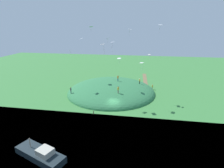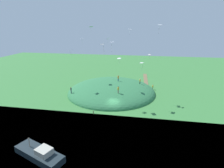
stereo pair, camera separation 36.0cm
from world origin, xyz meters
name	(u,v)px [view 1 (the left image)]	position (x,y,z in m)	size (l,w,h in m)	color
ground_plane	(114,109)	(0.00, 0.00, 0.00)	(160.00, 160.00, 0.00)	#38793A
grass_hill	(111,92)	(11.01, 2.42, 0.00)	(25.79, 25.58, 5.98)	#2F7243
dirt_path	(145,79)	(25.84, -7.69, 0.02)	(15.80, 1.39, 0.04)	brown
boat_on_lake	(41,154)	(-18.26, 8.19, 0.68)	(5.50, 8.77, 2.62)	black
person_near_shore	(118,77)	(12.68, 0.66, 4.08)	(0.56, 0.56, 1.81)	navy
person_watching_kites	(140,80)	(13.52, -5.78, 3.20)	(0.48, 0.48, 1.57)	black
person_on_hilltop	(71,89)	(5.04, 12.55, 2.33)	(0.51, 0.51, 1.78)	#2B3048
person_walking_path	(152,86)	(15.20, -9.74, 1.01)	(0.42, 0.42, 1.60)	#54424C
person_with_child	(118,89)	(4.14, -0.51, 3.57)	(0.60, 0.60, 1.80)	brown
kite_0	(149,55)	(6.39, -7.81, 12.01)	(0.85, 0.85, 1.20)	silver
kite_1	(108,38)	(10.04, 3.07, 15.58)	(1.01, 0.76, 1.24)	silver
kite_2	(119,58)	(1.75, -0.95, 11.75)	(1.36, 1.17, 1.28)	white
kite_3	(130,29)	(8.37, -2.75, 17.90)	(1.24, 0.89, 1.66)	white
kite_4	(160,26)	(-6.09, -8.76, 18.85)	(0.77, 0.83, 1.52)	silver
kite_5	(70,50)	(5.81, 12.26, 12.81)	(1.19, 1.10, 1.70)	silver
kite_6	(103,45)	(-4.09, 1.53, 15.35)	(1.11, 0.85, 2.02)	white
kite_7	(112,43)	(-4.81, -0.47, 15.87)	(1.00, 0.72, 1.73)	white
kite_8	(142,63)	(2.84, -6.03, 10.64)	(1.31, 1.13, 1.84)	white
kite_9	(81,39)	(12.04, 11.14, 15.23)	(1.32, 1.04, 1.68)	white
kite_10	(91,27)	(3.77, 5.93, 18.53)	(1.10, 1.07, 1.18)	white
mooring_post	(94,113)	(-3.53, 3.99, 0.43)	(0.14, 0.14, 0.85)	brown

